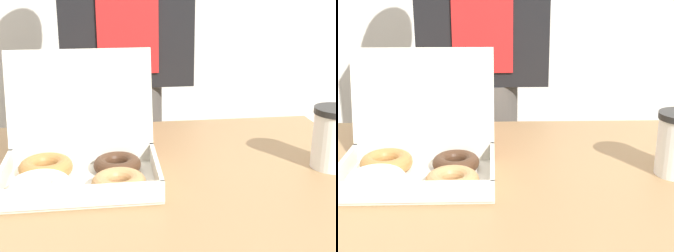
% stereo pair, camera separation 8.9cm
% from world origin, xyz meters
% --- Properties ---
extents(donut_box, '(0.29, 0.25, 0.24)m').
position_xyz_m(donut_box, '(-0.14, 0.01, 0.80)').
color(donut_box, silver).
rests_on(donut_box, table).
extents(coffee_cup, '(0.09, 0.09, 0.13)m').
position_xyz_m(coffee_cup, '(0.37, 0.02, 0.83)').
color(coffee_cup, white).
rests_on(coffee_cup, table).
extents(person_customer, '(0.37, 0.21, 1.59)m').
position_xyz_m(person_customer, '(-0.02, 0.54, 0.89)').
color(person_customer, '#4C4742').
rests_on(person_customer, ground_plane).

